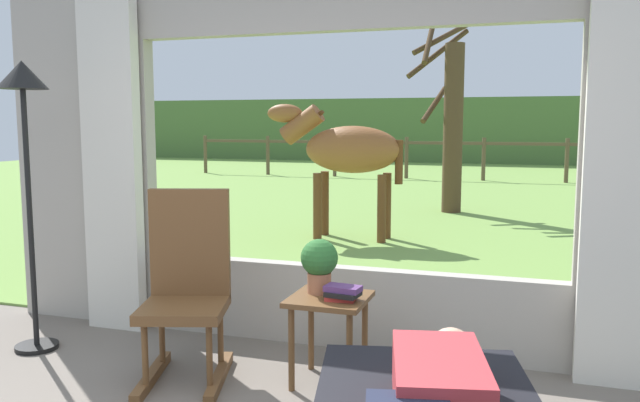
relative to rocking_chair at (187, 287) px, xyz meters
name	(u,v)px	position (x,y,z in m)	size (l,w,h in m)	color
back_wall_with_window	(342,163)	(0.73, 0.79, 0.70)	(5.20, 0.12, 2.55)	#ADA599
curtain_panel_left	(112,166)	(-0.96, 0.65, 0.65)	(0.44, 0.10, 2.40)	silver
curtain_panel_right	(625,179)	(2.42, 0.65, 0.65)	(0.44, 0.10, 2.40)	silver
outdoor_pasture_lawn	(476,189)	(0.73, 11.69, -0.54)	(36.00, 21.68, 0.02)	#759E47
distant_hill_ridge	(500,131)	(0.73, 21.53, 0.65)	(36.00, 2.00, 2.40)	#4D6C38
rocking_chair	(187,287)	(0.00, 0.00, 0.00)	(0.64, 0.79, 1.12)	brown
side_table	(329,312)	(0.84, 0.15, -0.12)	(0.44, 0.44, 0.52)	brown
potted_plant	(319,262)	(0.76, 0.21, 0.16)	(0.22, 0.22, 0.32)	#9E6042
book_stack	(342,293)	(0.93, 0.10, 0.02)	(0.21, 0.16, 0.08)	#B22D28
floor_lamp_left	(24,118)	(-1.21, 0.08, 1.00)	(0.32, 0.32, 1.91)	black
horse	(346,151)	(-0.35, 4.63, 0.61)	(1.81, 0.57, 1.73)	brown
pasture_tree	(451,120)	(0.61, 7.57, 1.00)	(1.00, 1.27, 3.28)	#4C3823
pasture_fence_line	(484,152)	(0.73, 13.73, 0.20)	(16.10, 0.10, 1.10)	brown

